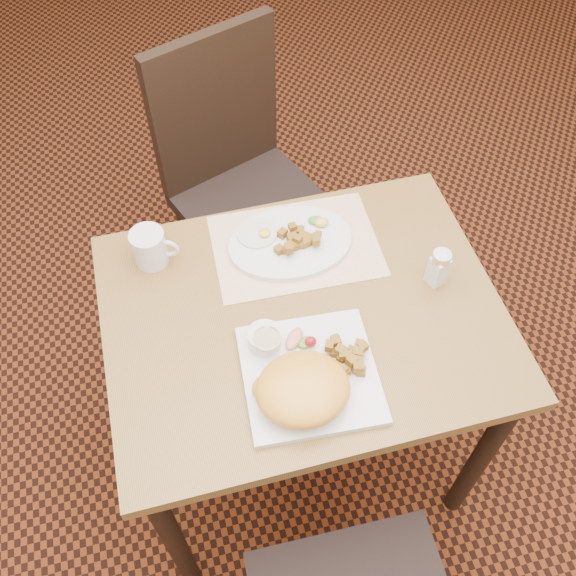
# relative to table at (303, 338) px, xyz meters

# --- Properties ---
(ground) EXTENTS (8.00, 8.00, 0.00)m
(ground) POSITION_rel_table_xyz_m (0.00, 0.00, -0.64)
(ground) COLOR black
(ground) RESTS_ON ground
(table) EXTENTS (0.90, 0.70, 0.75)m
(table) POSITION_rel_table_xyz_m (0.00, 0.00, 0.00)
(table) COLOR olive
(table) RESTS_ON ground
(chair_far) EXTENTS (0.55, 0.55, 0.97)m
(chair_far) POSITION_rel_table_xyz_m (-0.01, 0.70, -0.10)
(chair_far) COLOR black
(chair_far) RESTS_ON ground
(placemat) EXTENTS (0.41, 0.30, 0.00)m
(placemat) POSITION_rel_table_xyz_m (0.03, 0.19, 0.11)
(placemat) COLOR white
(placemat) RESTS_ON table
(plate_square) EXTENTS (0.30, 0.30, 0.02)m
(plate_square) POSITION_rel_table_xyz_m (-0.03, -0.16, 0.12)
(plate_square) COLOR silver
(plate_square) RESTS_ON table
(plate_oval) EXTENTS (0.31, 0.23, 0.02)m
(plate_oval) POSITION_rel_table_xyz_m (0.02, 0.20, 0.12)
(plate_oval) COLOR silver
(plate_oval) RESTS_ON placemat
(hollandaise_mound) EXTENTS (0.20, 0.17, 0.07)m
(hollandaise_mound) POSITION_rel_table_xyz_m (-0.06, -0.21, 0.16)
(hollandaise_mound) COLOR #F8A930
(hollandaise_mound) RESTS_ON plate_square
(ramekin) EXTENTS (0.07, 0.08, 0.04)m
(ramekin) POSITION_rel_table_xyz_m (-0.11, -0.07, 0.15)
(ramekin) COLOR silver
(ramekin) RESTS_ON plate_square
(garnish_sq) EXTENTS (0.08, 0.07, 0.03)m
(garnish_sq) POSITION_rel_table_xyz_m (-0.03, -0.08, 0.14)
(garnish_sq) COLOR #387223
(garnish_sq) RESTS_ON plate_square
(fried_egg) EXTENTS (0.10, 0.10, 0.02)m
(fried_egg) POSITION_rel_table_xyz_m (-0.05, 0.24, 0.13)
(fried_egg) COLOR white
(fried_egg) RESTS_ON plate_oval
(garnish_ov) EXTENTS (0.05, 0.05, 0.02)m
(garnish_ov) POSITION_rel_table_xyz_m (0.10, 0.23, 0.14)
(garnish_ov) COLOR #387223
(garnish_ov) RESTS_ON plate_oval
(salt_shaker) EXTENTS (0.05, 0.05, 0.10)m
(salt_shaker) POSITION_rel_table_xyz_m (0.32, 0.01, 0.16)
(salt_shaker) COLOR white
(salt_shaker) RESTS_ON table
(coffee_mug) EXTENTS (0.11, 0.08, 0.09)m
(coffee_mug) POSITION_rel_table_xyz_m (-0.31, 0.24, 0.16)
(coffee_mug) COLOR silver
(coffee_mug) RESTS_ON table
(home_fries_sq) EXTENTS (0.12, 0.10, 0.04)m
(home_fries_sq) POSITION_rel_table_xyz_m (0.05, -0.15, 0.14)
(home_fries_sq) COLOR #9C6919
(home_fries_sq) RESTS_ON plate_square
(home_fries_ov) EXTENTS (0.12, 0.09, 0.04)m
(home_fries_ov) POSITION_rel_table_xyz_m (0.04, 0.18, 0.14)
(home_fries_ov) COLOR #9C6919
(home_fries_ov) RESTS_ON plate_oval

